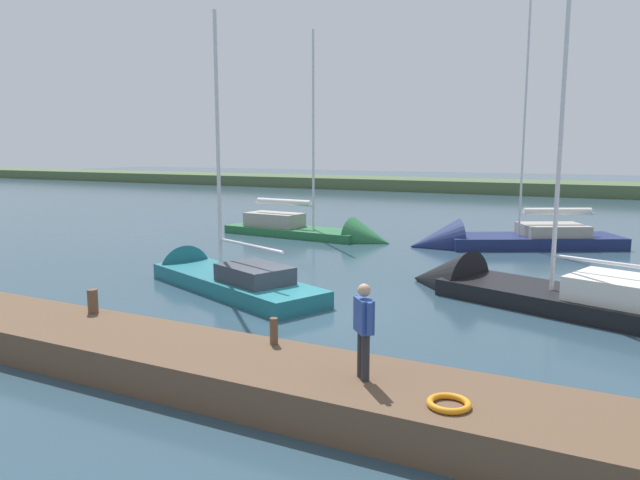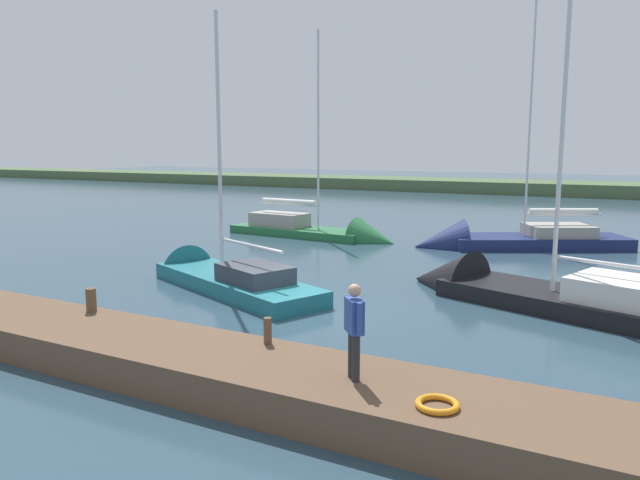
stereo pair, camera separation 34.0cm
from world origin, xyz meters
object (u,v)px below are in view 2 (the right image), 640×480
sailboat_mid_channel (325,235)px  sailboat_far_right (502,245)px  mooring_post_far (91,300)px  mooring_post_near (268,331)px  person_on_dock (354,325)px  life_ring_buoy (437,404)px  sailboat_outer_mooring (521,296)px  sailboat_near_dock (214,280)px

sailboat_mid_channel → sailboat_far_right: 8.64m
mooring_post_far → mooring_post_near: bearing=180.0°
sailboat_mid_channel → person_on_dock: 20.60m
mooring_post_near → mooring_post_far: mooring_post_far is taller
life_ring_buoy → sailboat_mid_channel: 21.72m
mooring_post_near → life_ring_buoy: bearing=161.6°
mooring_post_far → life_ring_buoy: bearing=171.7°
sailboat_outer_mooring → sailboat_near_dock: (9.48, 2.46, -0.04)m
sailboat_outer_mooring → sailboat_far_right: bearing=-57.0°
mooring_post_near → sailboat_mid_channel: sailboat_mid_channel is taller
life_ring_buoy → sailboat_far_right: size_ratio=0.05×
mooring_post_far → life_ring_buoy: mooring_post_far is taller
mooring_post_far → person_on_dock: size_ratio=0.34×
mooring_post_near → life_ring_buoy: mooring_post_near is taller
mooring_post_far → person_on_dock: (-7.18, 0.84, 0.64)m
mooring_post_far → person_on_dock: bearing=173.3°
life_ring_buoy → sailboat_near_dock: 12.41m
life_ring_buoy → sailboat_outer_mooring: bearing=-87.2°
sailboat_outer_mooring → sailboat_far_right: 9.99m
mooring_post_near → mooring_post_far: bearing=0.0°
sailboat_mid_channel → person_on_dock: bearing=-56.2°
mooring_post_near → sailboat_mid_channel: bearing=-65.5°
life_ring_buoy → sailboat_mid_channel: size_ratio=0.06×
mooring_post_far → sailboat_near_dock: bearing=-78.6°
sailboat_far_right → person_on_dock: (-1.46, 19.07, 1.48)m
mooring_post_far → sailboat_far_right: 19.12m
mooring_post_far → sailboat_far_right: bearing=-107.4°
life_ring_buoy → sailboat_mid_channel: sailboat_mid_channel is taller
life_ring_buoy → sailboat_outer_mooring: size_ratio=0.07×
sailboat_outer_mooring → life_ring_buoy: bearing=111.2°
mooring_post_near → mooring_post_far: size_ratio=0.95×
sailboat_outer_mooring → sailboat_near_dock: 9.79m
mooring_post_near → sailboat_mid_channel: 18.80m
mooring_post_far → sailboat_far_right: sailboat_far_right is taller
life_ring_buoy → sailboat_mid_channel: bearing=-57.8°
sailboat_outer_mooring → person_on_dock: 9.58m
life_ring_buoy → person_on_dock: bearing=-15.4°
mooring_post_far → person_on_dock: 7.25m
sailboat_near_dock → mooring_post_near: bearing=157.2°
life_ring_buoy → sailboat_outer_mooring: (0.49, -9.84, -0.58)m
mooring_post_near → sailboat_outer_mooring: bearing=-111.2°
mooring_post_near → sailboat_near_dock: sailboat_near_dock is taller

